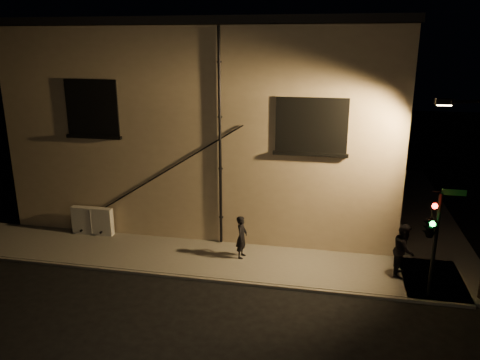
% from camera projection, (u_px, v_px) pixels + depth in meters
% --- Properties ---
extents(ground, '(90.00, 90.00, 0.00)m').
position_uv_depth(ground, '(252.00, 285.00, 15.81)').
color(ground, black).
extents(sidewalk, '(21.00, 16.00, 0.12)m').
position_uv_depth(sidewalk, '(299.00, 236.00, 19.68)').
color(sidewalk, '#605C56').
rests_on(sidewalk, ground).
extents(building, '(16.20, 12.23, 8.80)m').
position_uv_depth(building, '(226.00, 114.00, 23.59)').
color(building, tan).
rests_on(building, ground).
extents(utility_cabinet, '(1.78, 0.30, 1.17)m').
position_uv_depth(utility_cabinet, '(93.00, 221.00, 19.55)').
color(utility_cabinet, beige).
rests_on(utility_cabinet, sidewalk).
extents(pedestrian_a, '(0.45, 0.63, 1.63)m').
position_uv_depth(pedestrian_a, '(242.00, 237.00, 17.36)').
color(pedestrian_a, black).
rests_on(pedestrian_a, sidewalk).
extents(pedestrian_b, '(0.89, 1.04, 1.87)m').
position_uv_depth(pedestrian_b, '(404.00, 250.00, 16.01)').
color(pedestrian_b, black).
rests_on(pedestrian_b, sidewalk).
extents(traffic_signal, '(1.21, 2.08, 3.55)m').
position_uv_depth(traffic_signal, '(431.00, 226.00, 14.21)').
color(traffic_signal, black).
rests_on(traffic_signal, sidewalk).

